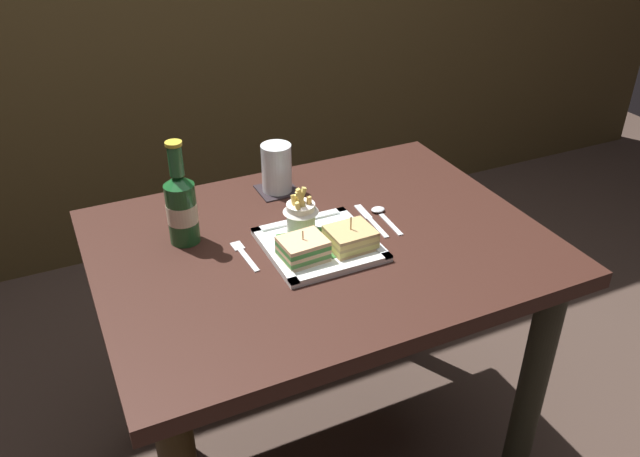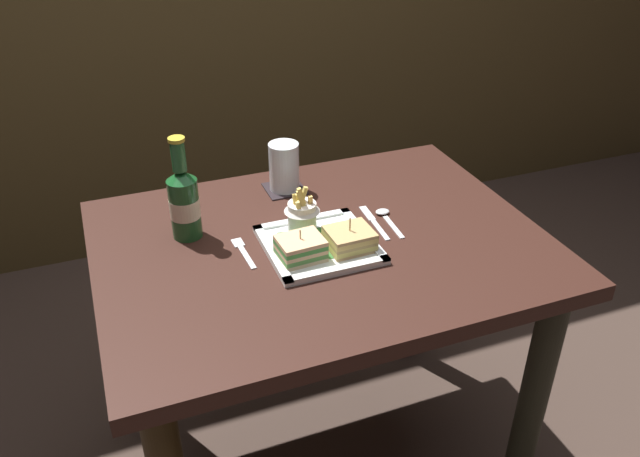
{
  "view_description": "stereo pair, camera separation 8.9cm",
  "coord_description": "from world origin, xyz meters",
  "px_view_note": "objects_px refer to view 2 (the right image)",
  "views": [
    {
      "loc": [
        -0.53,
        -1.14,
        1.53
      ],
      "look_at": [
        -0.01,
        -0.01,
        0.78
      ],
      "focal_mm": 36.02,
      "sensor_mm": 36.0,
      "label": 1
    },
    {
      "loc": [
        -0.45,
        -1.17,
        1.53
      ],
      "look_at": [
        -0.01,
        -0.01,
        0.78
      ],
      "focal_mm": 36.02,
      "sensor_mm": 36.0,
      "label": 2
    }
  ],
  "objects_px": {
    "fries_cup": "(302,212)",
    "fork": "(243,251)",
    "spoon": "(385,216)",
    "beer_bottle": "(184,201)",
    "sandwich_half_left": "(301,248)",
    "dining_table": "(321,285)",
    "sandwich_half_right": "(350,239)",
    "square_plate": "(319,245)",
    "knife": "(373,221)",
    "water_glass": "(286,169)"
  },
  "relations": [
    {
      "from": "beer_bottle",
      "to": "knife",
      "type": "bearing_deg",
      "value": -12.76
    },
    {
      "from": "square_plate",
      "to": "spoon",
      "type": "height_order",
      "value": "square_plate"
    },
    {
      "from": "water_glass",
      "to": "fork",
      "type": "relative_size",
      "value": 0.96
    },
    {
      "from": "dining_table",
      "to": "water_glass",
      "type": "xyz_separation_m",
      "value": [
        0.0,
        0.27,
        0.19
      ]
    },
    {
      "from": "fries_cup",
      "to": "beer_bottle",
      "type": "bearing_deg",
      "value": 160.03
    },
    {
      "from": "dining_table",
      "to": "water_glass",
      "type": "relative_size",
      "value": 8.06
    },
    {
      "from": "dining_table",
      "to": "knife",
      "type": "bearing_deg",
      "value": 11.78
    },
    {
      "from": "beer_bottle",
      "to": "sandwich_half_left",
      "type": "bearing_deg",
      "value": -43.2
    },
    {
      "from": "sandwich_half_left",
      "to": "fries_cup",
      "type": "distance_m",
      "value": 0.12
    },
    {
      "from": "sandwich_half_right",
      "to": "knife",
      "type": "relative_size",
      "value": 0.62
    },
    {
      "from": "sandwich_half_left",
      "to": "knife",
      "type": "distance_m",
      "value": 0.24
    },
    {
      "from": "dining_table",
      "to": "fork",
      "type": "height_order",
      "value": "fork"
    },
    {
      "from": "fork",
      "to": "spoon",
      "type": "xyz_separation_m",
      "value": [
        0.37,
        0.02,
        0.0
      ]
    },
    {
      "from": "water_glass",
      "to": "dining_table",
      "type": "bearing_deg",
      "value": -90.89
    },
    {
      "from": "sandwich_half_left",
      "to": "spoon",
      "type": "distance_m",
      "value": 0.28
    },
    {
      "from": "square_plate",
      "to": "fries_cup",
      "type": "relative_size",
      "value": 2.04
    },
    {
      "from": "spoon",
      "to": "knife",
      "type": "bearing_deg",
      "value": -168.86
    },
    {
      "from": "beer_bottle",
      "to": "fork",
      "type": "xyz_separation_m",
      "value": [
        0.1,
        -0.11,
        -0.09
      ]
    },
    {
      "from": "fries_cup",
      "to": "spoon",
      "type": "distance_m",
      "value": 0.22
    },
    {
      "from": "dining_table",
      "to": "spoon",
      "type": "xyz_separation_m",
      "value": [
        0.18,
        0.04,
        0.14
      ]
    },
    {
      "from": "dining_table",
      "to": "beer_bottle",
      "type": "height_order",
      "value": "beer_bottle"
    },
    {
      "from": "spoon",
      "to": "fries_cup",
      "type": "bearing_deg",
      "value": -179.82
    },
    {
      "from": "sandwich_half_right",
      "to": "fork",
      "type": "relative_size",
      "value": 0.77
    },
    {
      "from": "sandwich_half_right",
      "to": "dining_table",
      "type": "bearing_deg",
      "value": 121.49
    },
    {
      "from": "sandwich_half_left",
      "to": "fries_cup",
      "type": "bearing_deg",
      "value": 68.59
    },
    {
      "from": "beer_bottle",
      "to": "knife",
      "type": "relative_size",
      "value": 1.48
    },
    {
      "from": "square_plate",
      "to": "sandwich_half_left",
      "type": "xyz_separation_m",
      "value": [
        -0.06,
        -0.04,
        0.03
      ]
    },
    {
      "from": "fork",
      "to": "knife",
      "type": "bearing_deg",
      "value": 2.73
    },
    {
      "from": "dining_table",
      "to": "sandwich_half_right",
      "type": "relative_size",
      "value": 9.99
    },
    {
      "from": "water_glass",
      "to": "spoon",
      "type": "distance_m",
      "value": 0.3
    },
    {
      "from": "square_plate",
      "to": "water_glass",
      "type": "relative_size",
      "value": 1.91
    },
    {
      "from": "square_plate",
      "to": "knife",
      "type": "relative_size",
      "value": 1.46
    },
    {
      "from": "sandwich_half_right",
      "to": "water_glass",
      "type": "bearing_deg",
      "value": 96.43
    },
    {
      "from": "water_glass",
      "to": "knife",
      "type": "bearing_deg",
      "value": -58.63
    },
    {
      "from": "square_plate",
      "to": "fries_cup",
      "type": "bearing_deg",
      "value": 103.83
    },
    {
      "from": "dining_table",
      "to": "fries_cup",
      "type": "distance_m",
      "value": 0.2
    },
    {
      "from": "sandwich_half_left",
      "to": "spoon",
      "type": "height_order",
      "value": "sandwich_half_left"
    },
    {
      "from": "square_plate",
      "to": "knife",
      "type": "bearing_deg",
      "value": 20.19
    },
    {
      "from": "beer_bottle",
      "to": "fork",
      "type": "bearing_deg",
      "value": -48.08
    },
    {
      "from": "square_plate",
      "to": "dining_table",
      "type": "bearing_deg",
      "value": 61.53
    },
    {
      "from": "fries_cup",
      "to": "fork",
      "type": "relative_size",
      "value": 0.9
    },
    {
      "from": "sandwich_half_right",
      "to": "water_glass",
      "type": "xyz_separation_m",
      "value": [
        -0.04,
        0.33,
        0.03
      ]
    },
    {
      "from": "knife",
      "to": "water_glass",
      "type": "bearing_deg",
      "value": 121.37
    },
    {
      "from": "fork",
      "to": "spoon",
      "type": "height_order",
      "value": "spoon"
    },
    {
      "from": "dining_table",
      "to": "knife",
      "type": "xyz_separation_m",
      "value": [
        0.15,
        0.03,
        0.13
      ]
    },
    {
      "from": "sandwich_half_left",
      "to": "sandwich_half_right",
      "type": "bearing_deg",
      "value": 0.0
    },
    {
      "from": "square_plate",
      "to": "water_glass",
      "type": "xyz_separation_m",
      "value": [
        0.02,
        0.3,
        0.05
      ]
    },
    {
      "from": "sandwich_half_left",
      "to": "fries_cup",
      "type": "height_order",
      "value": "fries_cup"
    },
    {
      "from": "sandwich_half_right",
      "to": "fries_cup",
      "type": "xyz_separation_m",
      "value": [
        -0.07,
        0.11,
        0.03
      ]
    },
    {
      "from": "water_glass",
      "to": "fries_cup",
      "type": "bearing_deg",
      "value": -99.04
    }
  ]
}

